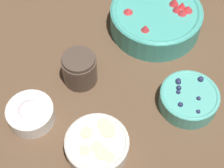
{
  "coord_description": "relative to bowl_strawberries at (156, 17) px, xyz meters",
  "views": [
    {
      "loc": [
        0.43,
        0.3,
        0.84
      ],
      "look_at": [
        0.01,
        -0.03,
        0.04
      ],
      "focal_mm": 60.0,
      "sensor_mm": 36.0,
      "label": 1
    }
  ],
  "objects": [
    {
      "name": "bowl_bananas",
      "position": [
        0.41,
        0.11,
        -0.02
      ],
      "size": [
        0.15,
        0.15,
        0.05
      ],
      "color": "silver",
      "rests_on": "ground_plane"
    },
    {
      "name": "bowl_cream",
      "position": [
        0.45,
        -0.07,
        -0.02
      ],
      "size": [
        0.12,
        0.12,
        0.06
      ],
      "color": "white",
      "rests_on": "ground_plane"
    },
    {
      "name": "jar_chocolate",
      "position": [
        0.28,
        -0.05,
        -0.0
      ],
      "size": [
        0.09,
        0.09,
        0.09
      ],
      "color": "#4C3D33",
      "rests_on": "ground_plane"
    },
    {
      "name": "bowl_strawberries",
      "position": [
        0.0,
        0.0,
        0.0
      ],
      "size": [
        0.27,
        0.27,
        0.1
      ],
      "color": "#47AD9E",
      "rests_on": "ground_plane"
    },
    {
      "name": "bowl_blueberries",
      "position": [
        0.17,
        0.22,
        -0.02
      ],
      "size": [
        0.15,
        0.15,
        0.06
      ],
      "color": "#56B7A8",
      "rests_on": "ground_plane"
    },
    {
      "name": "ground_plane",
      "position": [
        0.26,
        0.07,
        -0.05
      ],
      "size": [
        4.0,
        4.0,
        0.0
      ],
      "primitive_type": "plane",
      "color": "brown"
    }
  ]
}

